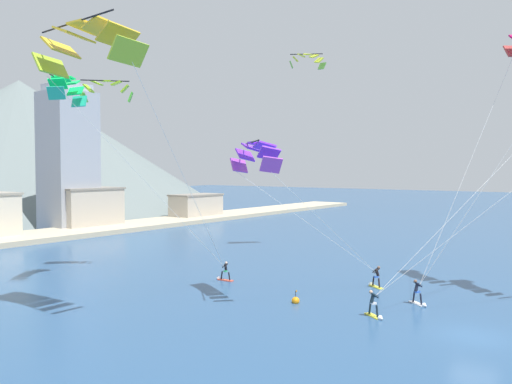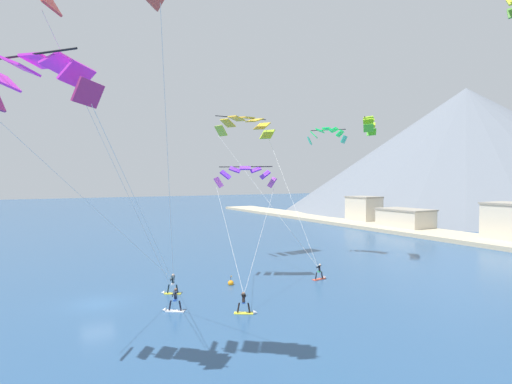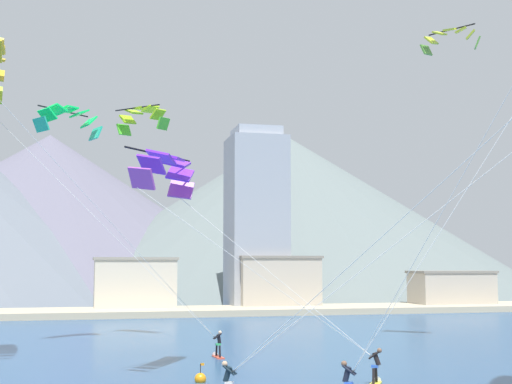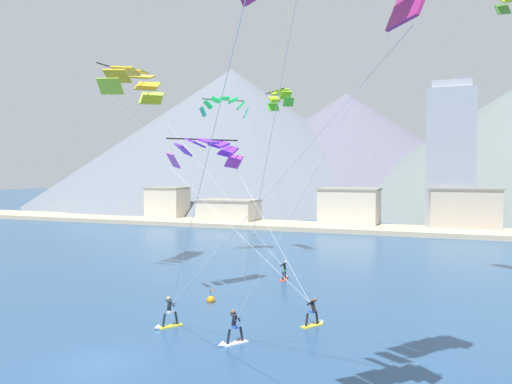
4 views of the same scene
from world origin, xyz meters
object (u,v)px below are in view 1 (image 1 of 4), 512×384
at_px(kitesurfer_far_left, 419,297).
at_px(kitesurfer_mid_center, 375,309).
at_px(parafoil_kite_near_trail, 89,43).
at_px(parafoil_kite_distant_low_drift, 67,87).
at_px(kitesurfer_near_lead, 375,280).
at_px(parafoil_kite_near_lead, 257,154).
at_px(parafoil_kite_distant_high_outer, 307,59).
at_px(parafoil_kite_distant_mid_solo, 107,88).
at_px(kitesurfer_near_trail, 223,275).
at_px(race_marker_buoy, 296,301).

bearing_deg(kitesurfer_far_left, kitesurfer_mid_center, 164.95).
distance_m(parafoil_kite_near_trail, parafoil_kite_distant_low_drift, 10.64).
height_order(kitesurfer_near_lead, parafoil_kite_distant_low_drift, parafoil_kite_distant_low_drift).
distance_m(parafoil_kite_near_lead, parafoil_kite_distant_high_outer, 26.01).
height_order(kitesurfer_near_lead, parafoil_kite_distant_mid_solo, parafoil_kite_distant_mid_solo).
bearing_deg(kitesurfer_near_lead, parafoil_kite_distant_high_outer, 48.61).
height_order(kitesurfer_near_trail, kitesurfer_far_left, kitesurfer_far_left).
bearing_deg(parafoil_kite_near_lead, parafoil_kite_distant_mid_solo, 90.10).
distance_m(parafoil_kite_near_lead, parafoil_kite_distant_mid_solo, 18.02).
bearing_deg(race_marker_buoy, parafoil_kite_near_trail, 146.51).
relative_size(kitesurfer_mid_center, parafoil_kite_distant_low_drift, 0.37).
height_order(kitesurfer_far_left, parafoil_kite_near_lead, parafoil_kite_near_lead).
relative_size(parafoil_kite_near_trail, parafoil_kite_distant_mid_solo, 3.96).
bearing_deg(kitesurfer_near_trail, race_marker_buoy, -105.62).
distance_m(kitesurfer_near_trail, parafoil_kite_near_trail, 21.67).
bearing_deg(kitesurfer_near_lead, kitesurfer_near_trail, 115.85).
xyz_separation_m(kitesurfer_near_trail, parafoil_kite_near_lead, (-3.93, -6.52, 10.05)).
distance_m(kitesurfer_far_left, race_marker_buoy, 8.60).
bearing_deg(kitesurfer_near_trail, parafoil_kite_distant_mid_solo, 110.86).
bearing_deg(race_marker_buoy, parafoil_kite_distant_mid_solo, 94.40).
height_order(kitesurfer_near_trail, kitesurfer_mid_center, kitesurfer_mid_center).
relative_size(kitesurfer_far_left, race_marker_buoy, 1.80).
distance_m(kitesurfer_near_lead, parafoil_kite_distant_high_outer, 28.28).
bearing_deg(parafoil_kite_near_lead, kitesurfer_near_trail, 58.94).
relative_size(parafoil_kite_near_trail, parafoil_kite_distant_low_drift, 3.50).
distance_m(kitesurfer_near_lead, parafoil_kite_near_lead, 14.55).
relative_size(kitesurfer_near_lead, parafoil_kite_near_trail, 0.11).
bearing_deg(race_marker_buoy, kitesurfer_mid_center, -88.93).
relative_size(kitesurfer_mid_center, parafoil_kite_near_lead, 0.16).
bearing_deg(parafoil_kite_near_lead, kitesurfer_far_left, -56.85).
xyz_separation_m(kitesurfer_near_trail, parafoil_kite_near_trail, (-13.87, -1.31, 16.59)).
bearing_deg(parafoil_kite_distant_low_drift, kitesurfer_mid_center, -73.19).
bearing_deg(kitesurfer_near_trail, parafoil_kite_near_lead, -121.06).
bearing_deg(race_marker_buoy, kitesurfer_near_trail, 74.38).
height_order(kitesurfer_mid_center, kitesurfer_far_left, kitesurfer_far_left).
distance_m(parafoil_kite_distant_high_outer, race_marker_buoy, 31.79).
relative_size(parafoil_kite_near_lead, race_marker_buoy, 11.26).
distance_m(kitesurfer_near_trail, kitesurfer_mid_center, 14.95).
bearing_deg(race_marker_buoy, kitesurfer_far_left, -56.46).
relative_size(kitesurfer_near_trail, kitesurfer_far_left, 0.96).
distance_m(kitesurfer_near_lead, parafoil_kite_distant_mid_solo, 28.74).
relative_size(kitesurfer_near_lead, parafoil_kite_distant_mid_solo, 0.42).
height_order(kitesurfer_far_left, parafoil_kite_distant_mid_solo, parafoil_kite_distant_mid_solo).
bearing_deg(parafoil_kite_near_lead, race_marker_buoy, -58.08).
bearing_deg(parafoil_kite_distant_low_drift, parafoil_kite_distant_high_outer, -12.34).
relative_size(parafoil_kite_near_lead, parafoil_kite_distant_low_drift, 2.38).
height_order(parafoil_kite_distant_low_drift, race_marker_buoy, parafoil_kite_distant_low_drift).
xyz_separation_m(parafoil_kite_near_lead, parafoil_kite_near_trail, (-9.94, 5.21, 6.54)).
relative_size(parafoil_kite_distant_low_drift, parafoil_kite_distant_mid_solo, 1.13).
height_order(kitesurfer_mid_center, parafoil_kite_distant_high_outer, parafoil_kite_distant_high_outer).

